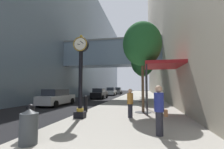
# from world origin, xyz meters

# --- Properties ---
(ground_plane) EXTENTS (110.00, 110.00, 0.00)m
(ground_plane) POSITION_xyz_m (0.00, 27.00, 0.00)
(ground_plane) COLOR black
(ground_plane) RESTS_ON ground
(sidewalk_right) EXTENTS (6.69, 80.00, 0.14)m
(sidewalk_right) POSITION_xyz_m (3.35, 30.00, 0.07)
(sidewalk_right) COLOR #9E998E
(sidewalk_right) RESTS_ON ground
(building_block_left) EXTENTS (23.45, 80.00, 25.14)m
(building_block_left) POSITION_xyz_m (-11.84, 29.92, 12.52)
(building_block_left) COLOR slate
(building_block_left) RESTS_ON ground
(street_clock) EXTENTS (0.84, 0.55, 4.69)m
(street_clock) POSITION_xyz_m (0.71, 6.55, 2.72)
(street_clock) COLOR black
(street_clock) RESTS_ON sidewalk_right
(bollard_nearest) EXTENTS (0.28, 0.28, 1.11)m
(bollard_nearest) POSITION_xyz_m (0.27, 3.08, 0.72)
(bollard_nearest) COLOR black
(bollard_nearest) RESTS_ON sidewalk_right
(bollard_third) EXTENTS (0.28, 0.28, 1.11)m
(bollard_third) POSITION_xyz_m (0.27, 8.61, 0.72)
(bollard_third) COLOR black
(bollard_third) RESTS_ON sidewalk_right
(street_tree_near) EXTENTS (2.67, 2.67, 6.21)m
(street_tree_near) POSITION_xyz_m (4.13, 9.16, 4.79)
(street_tree_near) COLOR #333335
(street_tree_near) RESTS_ON sidewalk_right
(street_tree_mid_near) EXTENTS (2.67, 2.67, 6.07)m
(street_tree_mid_near) POSITION_xyz_m (4.13, 16.83, 4.65)
(street_tree_mid_near) COLOR #333335
(street_tree_mid_near) RESTS_ON sidewalk_right
(street_tree_mid_far) EXTENTS (2.87, 2.87, 6.68)m
(street_tree_mid_far) POSITION_xyz_m (4.13, 24.50, 5.15)
(street_tree_mid_far) COLOR #333335
(street_tree_mid_far) RESTS_ON sidewalk_right
(trash_bin) EXTENTS (0.53, 0.53, 1.05)m
(trash_bin) POSITION_xyz_m (0.79, 2.37, 0.68)
(trash_bin) COLOR #383D42
(trash_bin) RESTS_ON sidewalk_right
(pedestrian_walking) EXTENTS (0.45, 0.34, 1.76)m
(pedestrian_walking) POSITION_xyz_m (4.71, 4.03, 1.07)
(pedestrian_walking) COLOR #23232D
(pedestrian_walking) RESTS_ON sidewalk_right
(pedestrian_by_clock) EXTENTS (0.45, 0.45, 1.59)m
(pedestrian_by_clock) POSITION_xyz_m (3.43, 7.19, 0.98)
(pedestrian_by_clock) COLOR #23232D
(pedestrian_by_clock) RESTS_ON sidewalk_right
(storefront_awning) EXTENTS (2.40, 3.60, 3.30)m
(storefront_awning) POSITION_xyz_m (5.45, 9.60, 3.28)
(storefront_awning) COLOR maroon
(storefront_awning) RESTS_ON sidewalk_right
(car_silver_near) EXTENTS (2.07, 4.62, 1.61)m
(car_silver_near) POSITION_xyz_m (-4.29, 12.75, 0.79)
(car_silver_near) COLOR #B7BABF
(car_silver_near) RESTS_ON ground
(car_black_mid) EXTENTS (2.05, 4.43, 1.62)m
(car_black_mid) POSITION_xyz_m (-2.65, 22.65, 0.79)
(car_black_mid) COLOR black
(car_black_mid) RESTS_ON ground
(car_white_far) EXTENTS (2.02, 4.32, 1.73)m
(car_white_far) POSITION_xyz_m (-2.73, 32.53, 0.83)
(car_white_far) COLOR silver
(car_white_far) RESTS_ON ground
(car_grey_trailing) EXTENTS (2.08, 4.32, 1.71)m
(car_grey_trailing) POSITION_xyz_m (-2.39, 39.47, 0.83)
(car_grey_trailing) COLOR slate
(car_grey_trailing) RESTS_ON ground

